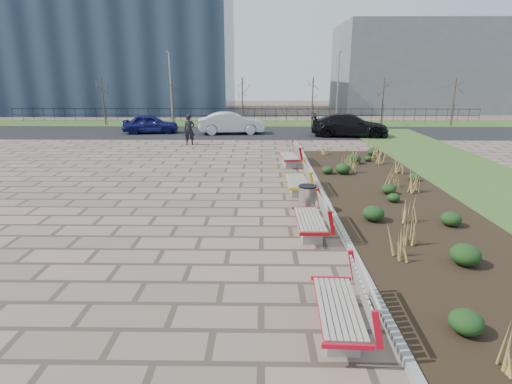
{
  "coord_description": "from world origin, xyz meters",
  "views": [
    {
      "loc": [
        1.66,
        -8.48,
        4.3
      ],
      "look_at": [
        1.5,
        3.0,
        0.9
      ],
      "focal_mm": 28.0,
      "sensor_mm": 36.0,
      "label": 1
    }
  ],
  "objects_px": {
    "car_silver": "(231,123)",
    "lamp_east": "(338,90)",
    "bench_b": "(310,217)",
    "car_blue": "(151,124)",
    "lamp_west": "(171,90)",
    "litter_bin": "(307,200)",
    "bench_c": "(297,180)",
    "bench_d": "(289,155)",
    "pedestrian": "(189,130)",
    "car_black": "(349,125)",
    "bench_a": "(338,304)"
  },
  "relations": [
    {
      "from": "bench_a",
      "to": "bench_b",
      "type": "bearing_deg",
      "value": 92.41
    },
    {
      "from": "bench_a",
      "to": "lamp_west",
      "type": "height_order",
      "value": "lamp_west"
    },
    {
      "from": "bench_b",
      "to": "bench_c",
      "type": "relative_size",
      "value": 1.0
    },
    {
      "from": "car_blue",
      "to": "lamp_east",
      "type": "height_order",
      "value": "lamp_east"
    },
    {
      "from": "bench_b",
      "to": "lamp_east",
      "type": "height_order",
      "value": "lamp_east"
    },
    {
      "from": "bench_b",
      "to": "car_black",
      "type": "xyz_separation_m",
      "value": [
        4.9,
        18.25,
        0.31
      ]
    },
    {
      "from": "bench_b",
      "to": "car_blue",
      "type": "distance_m",
      "value": 21.88
    },
    {
      "from": "bench_c",
      "to": "car_silver",
      "type": "xyz_separation_m",
      "value": [
        -3.6,
        15.28,
        0.31
      ]
    },
    {
      "from": "litter_bin",
      "to": "pedestrian",
      "type": "height_order",
      "value": "pedestrian"
    },
    {
      "from": "car_silver",
      "to": "lamp_east",
      "type": "relative_size",
      "value": 0.8
    },
    {
      "from": "litter_bin",
      "to": "car_silver",
      "type": "bearing_deg",
      "value": 101.85
    },
    {
      "from": "pedestrian",
      "to": "lamp_west",
      "type": "relative_size",
      "value": 0.31
    },
    {
      "from": "car_blue",
      "to": "lamp_west",
      "type": "xyz_separation_m",
      "value": [
        0.67,
        4.46,
        2.33
      ]
    },
    {
      "from": "litter_bin",
      "to": "lamp_west",
      "type": "distance_m",
      "value": 24.31
    },
    {
      "from": "pedestrian",
      "to": "car_silver",
      "type": "bearing_deg",
      "value": 54.82
    },
    {
      "from": "bench_c",
      "to": "litter_bin",
      "type": "bearing_deg",
      "value": -88.3
    },
    {
      "from": "car_blue",
      "to": "lamp_west",
      "type": "height_order",
      "value": "lamp_west"
    },
    {
      "from": "bench_b",
      "to": "car_silver",
      "type": "relative_size",
      "value": 0.44
    },
    {
      "from": "bench_a",
      "to": "bench_d",
      "type": "relative_size",
      "value": 1.0
    },
    {
      "from": "car_blue",
      "to": "litter_bin",
      "type": "bearing_deg",
      "value": -158.16
    },
    {
      "from": "bench_a",
      "to": "car_black",
      "type": "relative_size",
      "value": 0.39
    },
    {
      "from": "bench_a",
      "to": "car_blue",
      "type": "distance_m",
      "value": 25.83
    },
    {
      "from": "bench_d",
      "to": "lamp_east",
      "type": "relative_size",
      "value": 0.35
    },
    {
      "from": "bench_d",
      "to": "bench_c",
      "type": "bearing_deg",
      "value": -94.98
    },
    {
      "from": "car_blue",
      "to": "lamp_west",
      "type": "bearing_deg",
      "value": -15.32
    },
    {
      "from": "car_blue",
      "to": "lamp_west",
      "type": "distance_m",
      "value": 5.08
    },
    {
      "from": "car_silver",
      "to": "lamp_west",
      "type": "xyz_separation_m",
      "value": [
        -5.4,
        4.7,
        2.23
      ]
    },
    {
      "from": "pedestrian",
      "to": "car_black",
      "type": "relative_size",
      "value": 0.35
    },
    {
      "from": "lamp_west",
      "to": "car_silver",
      "type": "bearing_deg",
      "value": -41.0
    },
    {
      "from": "bench_b",
      "to": "car_black",
      "type": "relative_size",
      "value": 0.39
    },
    {
      "from": "car_silver",
      "to": "lamp_east",
      "type": "height_order",
      "value": "lamp_east"
    },
    {
      "from": "bench_d",
      "to": "car_silver",
      "type": "xyz_separation_m",
      "value": [
        -3.6,
        10.52,
        0.31
      ]
    },
    {
      "from": "bench_c",
      "to": "pedestrian",
      "type": "relative_size",
      "value": 1.11
    },
    {
      "from": "bench_a",
      "to": "lamp_west",
      "type": "xyz_separation_m",
      "value": [
        -9.0,
        28.42,
        2.54
      ]
    },
    {
      "from": "car_black",
      "to": "bench_c",
      "type": "bearing_deg",
      "value": 167.43
    },
    {
      "from": "bench_c",
      "to": "litter_bin",
      "type": "distance_m",
      "value": 2.41
    },
    {
      "from": "bench_b",
      "to": "litter_bin",
      "type": "distance_m",
      "value": 1.7
    },
    {
      "from": "bench_a",
      "to": "lamp_east",
      "type": "bearing_deg",
      "value": 82.43
    },
    {
      "from": "bench_b",
      "to": "car_black",
      "type": "distance_m",
      "value": 18.9
    },
    {
      "from": "lamp_east",
      "to": "litter_bin",
      "type": "bearing_deg",
      "value": -102.31
    },
    {
      "from": "bench_a",
      "to": "lamp_west",
      "type": "distance_m",
      "value": 29.92
    },
    {
      "from": "bench_b",
      "to": "pedestrian",
      "type": "bearing_deg",
      "value": 111.04
    },
    {
      "from": "bench_a",
      "to": "bench_c",
      "type": "height_order",
      "value": "same"
    },
    {
      "from": "bench_c",
      "to": "lamp_west",
      "type": "xyz_separation_m",
      "value": [
        -9.0,
        19.98,
        2.54
      ]
    },
    {
      "from": "car_black",
      "to": "bench_a",
      "type": "bearing_deg",
      "value": 174.3
    },
    {
      "from": "bench_a",
      "to": "car_blue",
      "type": "relative_size",
      "value": 0.52
    },
    {
      "from": "bench_d",
      "to": "lamp_west",
      "type": "relative_size",
      "value": 0.35
    },
    {
      "from": "litter_bin",
      "to": "lamp_east",
      "type": "height_order",
      "value": "lamp_east"
    },
    {
      "from": "bench_b",
      "to": "pedestrian",
      "type": "height_order",
      "value": "pedestrian"
    },
    {
      "from": "bench_c",
      "to": "car_silver",
      "type": "height_order",
      "value": "car_silver"
    }
  ]
}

